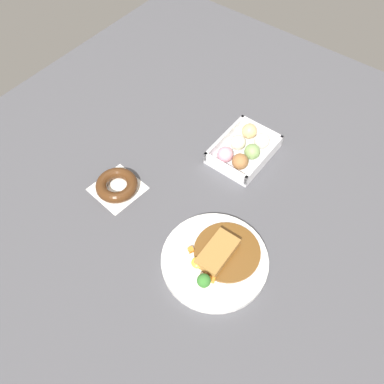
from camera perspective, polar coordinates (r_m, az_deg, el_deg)
name	(u,v)px	position (r m, az deg, el deg)	size (l,w,h in m)	color
ground_plane	(214,201)	(1.11, 3.05, -1.23)	(1.60, 1.60, 0.00)	#4C4C51
curry_plate	(215,259)	(1.01, 3.28, -9.31)	(0.26, 0.26, 0.06)	white
donut_box	(244,149)	(1.20, 7.25, 5.93)	(0.19, 0.14, 0.06)	white
chocolate_ring_donut	(117,185)	(1.14, -10.39, 0.91)	(0.14, 0.14, 0.03)	white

